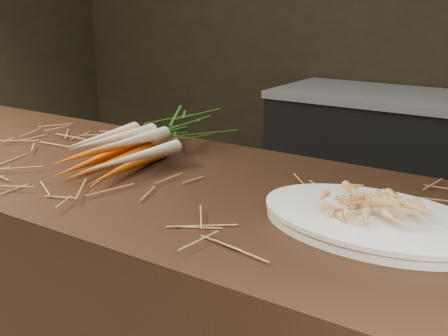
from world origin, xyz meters
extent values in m
cube|color=black|center=(0.30, 2.18, 0.40)|extent=(1.80, 0.60, 0.80)
cone|color=#D95808|center=(-0.14, 0.27, 0.92)|extent=(0.08, 0.31, 0.04)
cone|color=#D95808|center=(-0.09, 0.27, 0.92)|extent=(0.05, 0.31, 0.04)
cone|color=#D95808|center=(-0.04, 0.28, 0.92)|extent=(0.09, 0.31, 0.04)
cone|color=#D95808|center=(-0.11, 0.26, 0.95)|extent=(0.04, 0.31, 0.04)
cone|color=beige|center=(-0.13, 0.28, 0.98)|extent=(0.08, 0.29, 0.05)
cone|color=beige|center=(-0.08, 0.27, 0.98)|extent=(0.04, 0.29, 0.04)
cone|color=beige|center=(-0.05, 0.29, 0.98)|extent=(0.06, 0.29, 0.05)
cone|color=beige|center=(-0.01, 0.26, 0.95)|extent=(0.07, 0.29, 0.03)
ellipsoid|color=#1F5914|center=(-0.11, 0.54, 0.95)|extent=(0.20, 0.28, 0.10)
camera|label=1|loc=(0.86, -0.65, 1.30)|focal=45.00mm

